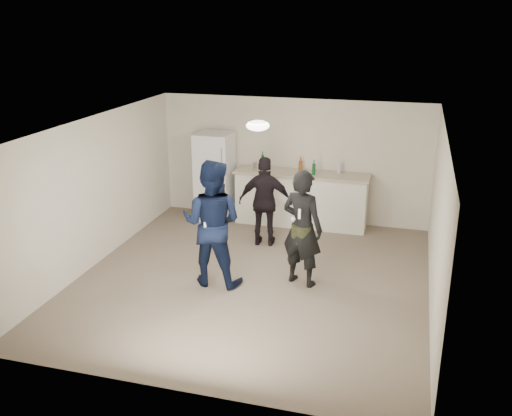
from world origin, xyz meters
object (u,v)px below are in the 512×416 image
(fridge, at_px, (215,176))
(shaker, at_px, (255,166))
(spectator, at_px, (265,202))
(counter, at_px, (301,200))
(woman, at_px, (302,228))
(man, at_px, (212,223))

(fridge, relative_size, shaker, 10.59)
(shaker, xyz_separation_m, spectator, (0.51, -1.11, -0.34))
(counter, height_order, woman, woman)
(counter, relative_size, woman, 1.40)
(shaker, height_order, woman, woman)
(counter, distance_m, man, 3.09)
(shaker, height_order, spectator, spectator)
(counter, bearing_deg, woman, -78.43)
(fridge, height_order, shaker, fridge)
(man, bearing_deg, spectator, -103.14)
(shaker, bearing_deg, man, -87.65)
(counter, xyz_separation_m, woman, (0.53, -2.59, 0.41))
(fridge, xyz_separation_m, man, (0.97, -2.87, 0.10))
(fridge, bearing_deg, man, -71.27)
(fridge, xyz_separation_m, woman, (2.33, -2.52, 0.03))
(woman, bearing_deg, shaker, -40.67)
(counter, xyz_separation_m, fridge, (-1.80, -0.07, 0.38))
(shaker, distance_m, spectator, 1.27)
(counter, distance_m, fridge, 1.84)
(fridge, distance_m, man, 3.03)
(fridge, height_order, man, man)
(shaker, relative_size, spectator, 0.10)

